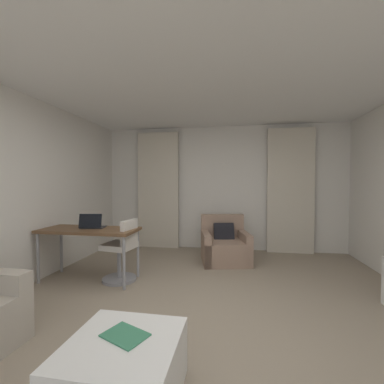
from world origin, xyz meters
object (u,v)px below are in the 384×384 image
object	(u,v)px
laptop	(92,225)
coffee_table	(123,372)
desk	(89,233)
magazine_open	(125,335)
armchair	(225,246)
desk_chair	(122,254)

from	to	relation	value
laptop	coffee_table	world-z (taller)	laptop
desk	magazine_open	distance (m)	2.29
coffee_table	magazine_open	xyz separation A→B (m)	(-0.01, 0.05, 0.21)
armchair	coffee_table	distance (m)	3.14
desk_chair	laptop	distance (m)	0.60
laptop	desk_chair	bearing A→B (deg)	1.62
desk	coffee_table	size ratio (longest dim) A/B	1.95
desk	desk_chair	distance (m)	0.55
coffee_table	laptop	bearing A→B (deg)	125.30
armchair	laptop	bearing A→B (deg)	-147.42
laptop	coffee_table	xyz separation A→B (m)	(1.35, -1.91, -0.59)
desk_chair	coffee_table	xyz separation A→B (m)	(0.91, -1.92, -0.19)
desk	coffee_table	xyz separation A→B (m)	(1.38, -1.87, -0.48)
desk_chair	magazine_open	distance (m)	2.08
coffee_table	desk_chair	bearing A→B (deg)	115.31
laptop	magazine_open	bearing A→B (deg)	-54.09
desk	coffee_table	bearing A→B (deg)	-53.67
armchair	laptop	distance (m)	2.27
armchair	coffee_table	bearing A→B (deg)	-99.29
desk	magazine_open	bearing A→B (deg)	-53.03
laptop	armchair	bearing A→B (deg)	32.58
desk	armchair	bearing A→B (deg)	33.07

